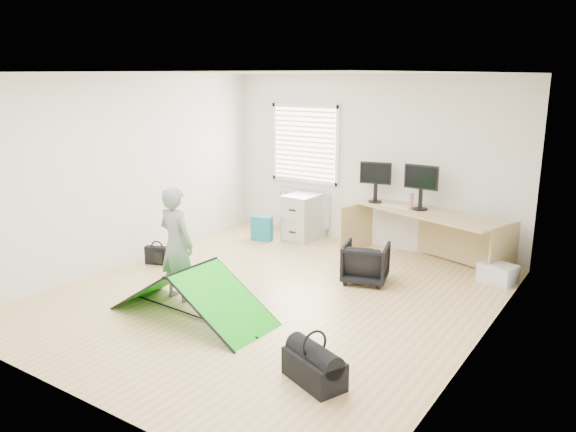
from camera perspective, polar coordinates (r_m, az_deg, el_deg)
The scene contains 18 objects.
ground at distance 7.05m, azimuth -1.82°, elevation -8.17°, with size 5.50×5.50×0.00m, color tan.
back_wall at distance 9.00m, azimuth 8.36°, elevation 5.52°, with size 5.00×0.02×2.70m, color silver.
window at distance 9.51m, azimuth 1.71°, elevation 7.34°, with size 1.20×0.06×1.20m, color silver.
radiator at distance 9.67m, azimuth 1.54°, elevation 0.83°, with size 1.00×0.12×0.60m, color silver.
desk at distance 8.42m, azimuth 13.73°, elevation -2.06°, with size 2.25×0.72×0.77m, color tan.
filing_cabinet at distance 9.34m, azimuth 1.58°, elevation -0.08°, with size 0.49×0.65×0.76m, color #B0B4B6.
monitor_left at distance 8.71m, azimuth 8.89°, elevation 2.87°, with size 0.48×0.10×0.46m, color black.
monitor_right at distance 8.35m, azimuth 13.34°, elevation 2.25°, with size 0.51×0.11×0.48m, color black.
keyboard at distance 8.48m, azimuth 11.04°, elevation 0.94°, with size 0.43×0.15×0.02m, color beige.
thermos at distance 8.38m, azimuth 12.40°, elevation 1.48°, with size 0.07×0.07×0.24m, color #AF626A.
office_chair at distance 7.51m, azimuth 7.89°, elevation -4.72°, with size 0.57×0.59×0.53m, color black.
person at distance 6.90m, azimuth -11.29°, elevation -2.78°, with size 0.51×0.34×1.40m, color slate.
kite at distance 6.48m, azimuth -9.73°, elevation -7.64°, with size 1.91×0.84×0.59m, color #13B411, non-canonical shape.
storage_crate at distance 7.97m, azimuth 20.53°, elevation -5.46°, with size 0.45×0.32×0.25m, color silver.
tote_bag at distance 9.31m, azimuth -2.68°, elevation -1.27°, with size 0.35×0.15×0.41m, color #1D7383.
laptop_bag at distance 8.38m, azimuth -13.13°, elevation -3.92°, with size 0.35×0.11×0.27m, color black.
white_box at distance 7.47m, azimuth -9.90°, elevation -6.65°, with size 0.11×0.11×0.11m, color silver.
duffel_bag at distance 5.19m, azimuth 2.67°, elevation -15.25°, with size 0.60×0.31×0.26m, color black.
Camera 1 is at (3.80, -5.30, 2.68)m, focal length 35.00 mm.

